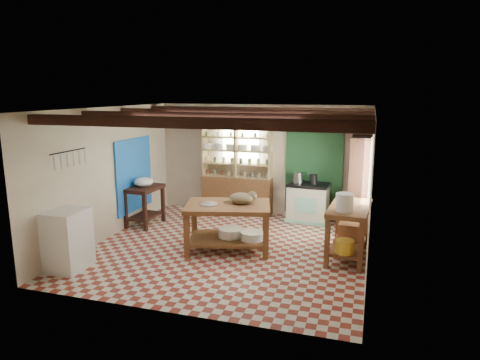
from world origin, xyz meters
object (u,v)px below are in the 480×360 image
(white_cabinet, at_px, (68,240))
(right_counter, at_px, (349,232))
(cat, at_px, (242,198))
(work_table, at_px, (228,227))
(stove, at_px, (308,202))
(prep_table, at_px, (145,206))

(white_cabinet, bearing_deg, right_counter, 21.36)
(cat, bearing_deg, work_table, -178.69)
(right_counter, height_order, cat, cat)
(stove, height_order, right_counter, right_counter)
(prep_table, bearing_deg, right_counter, -5.59)
(prep_table, xyz_separation_m, cat, (2.45, -0.76, 0.54))
(stove, height_order, prep_table, stove)
(work_table, height_order, prep_table, prep_table)
(work_table, distance_m, right_counter, 2.17)
(work_table, bearing_deg, prep_table, 144.16)
(stove, relative_size, cat, 1.96)
(work_table, distance_m, cat, 0.59)
(work_table, bearing_deg, right_counter, -8.64)
(work_table, bearing_deg, white_cabinet, -158.61)
(work_table, relative_size, white_cabinet, 1.53)
(white_cabinet, bearing_deg, stove, 46.84)
(work_table, relative_size, right_counter, 1.16)
(stove, distance_m, cat, 2.35)
(work_table, height_order, white_cabinet, white_cabinet)
(white_cabinet, xyz_separation_m, cat, (2.47, 1.73, 0.47))
(work_table, distance_m, white_cabinet, 2.77)
(white_cabinet, distance_m, right_counter, 4.77)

